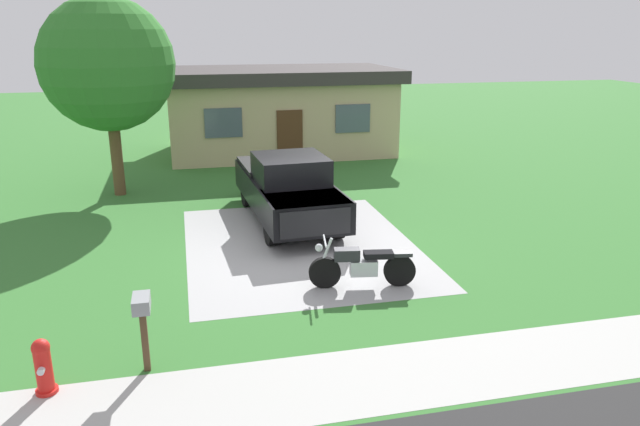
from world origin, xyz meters
name	(u,v)px	position (x,y,z in m)	size (l,w,h in m)	color
ground_plane	(300,245)	(0.00, 0.00, 0.00)	(80.00, 80.00, 0.00)	#34702E
driveway_pad	(300,245)	(0.00, 0.00, 0.00)	(5.51, 7.02, 0.01)	#A4A4A4
sidewalk_strip	(377,378)	(0.00, -6.00, 0.00)	(36.00, 1.80, 0.01)	#ACACA7
motorcycle	(362,265)	(0.75, -2.69, 0.47)	(2.20, 0.74, 1.09)	black
pickup_truck	(287,187)	(0.05, 2.10, 0.95)	(2.33, 5.73, 1.90)	black
fire_hydrant	(43,367)	(-4.85, -5.25, 0.43)	(0.32, 0.40, 0.87)	red
mailbox	(142,313)	(-3.43, -4.95, 0.98)	(0.26, 0.48, 1.26)	#4C3823
shade_tree	(107,65)	(-4.71, 5.91, 4.05)	(4.02, 4.02, 6.08)	brown
neighbor_house	(279,110)	(1.40, 11.56, 1.79)	(9.60, 5.60, 3.50)	tan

